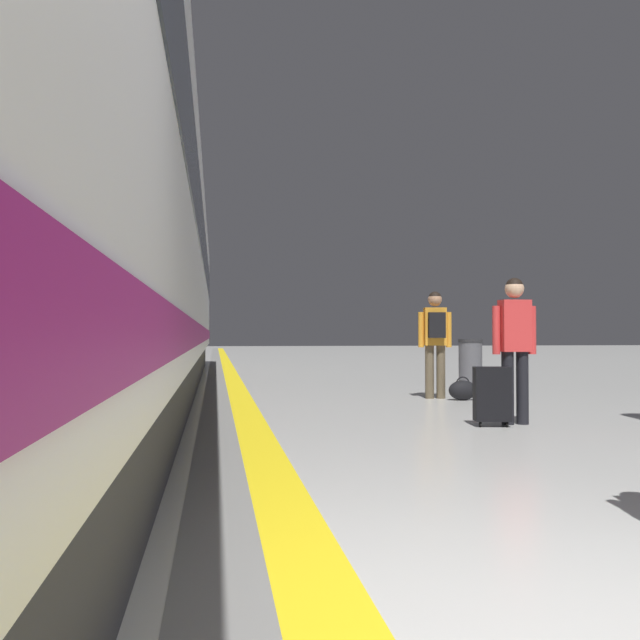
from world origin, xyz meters
name	(u,v)px	position (x,y,z in m)	size (l,w,h in m)	color
safety_line_strip	(239,394)	(-0.94, 10.00, 0.00)	(0.36, 80.00, 0.01)	yellow
tactile_edge_band	(221,394)	(-1.24, 10.00, 0.00)	(0.56, 80.00, 0.01)	slate
high_speed_train	(105,235)	(-2.99, 9.18, 2.50)	(2.94, 27.61, 4.97)	#38383D
passenger_near	(515,339)	(1.95, 5.63, 0.94)	(0.51, 0.21, 1.62)	black
suitcase_near	(492,394)	(1.63, 5.51, 0.35)	(0.41, 0.29, 0.64)	black
passenger_mid	(435,335)	(2.05, 8.75, 0.99)	(0.52, 0.35, 1.67)	brown
duffel_bag_mid	(463,390)	(2.38, 8.42, 0.15)	(0.44, 0.26, 0.36)	black
waste_bin	(470,363)	(3.46, 10.94, 0.46)	(0.46, 0.46, 0.91)	#4C4C51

